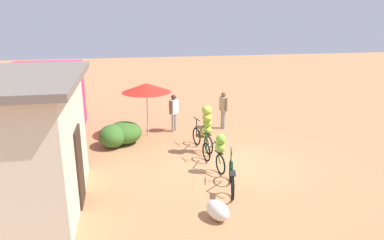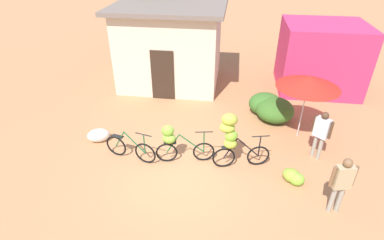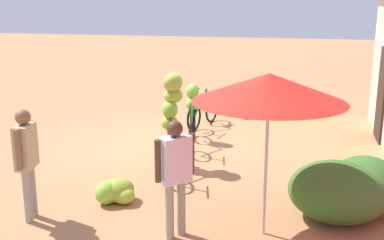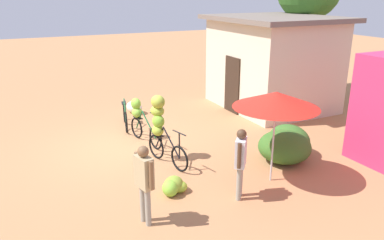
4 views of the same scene
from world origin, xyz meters
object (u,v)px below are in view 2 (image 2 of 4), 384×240
at_px(bicycle_leftmost, 130,149).
at_px(bicycle_near_pile, 175,142).
at_px(person_bystander, 342,181).
at_px(bicycle_center_loaded, 232,137).
at_px(banana_pile_on_ground, 293,176).
at_px(person_vendor, 321,131).
at_px(produce_sack, 98,135).
at_px(market_umbrella, 309,82).
at_px(building_low, 171,45).
at_px(shop_pink, 320,57).

relative_size(bicycle_leftmost, bicycle_near_pile, 0.96).
bearing_deg(person_bystander, bicycle_center_loaded, 152.19).
relative_size(bicycle_leftmost, banana_pile_on_ground, 2.37).
xyz_separation_m(banana_pile_on_ground, person_vendor, (0.81, 1.15, 0.78)).
bearing_deg(bicycle_near_pile, person_vendor, 10.70).
bearing_deg(produce_sack, market_umbrella, 10.66).
distance_m(bicycle_leftmost, produce_sack, 1.51).
bearing_deg(produce_sack, person_bystander, -16.48).
bearing_deg(person_vendor, produce_sack, -179.13).
height_order(building_low, bicycle_center_loaded, building_low).
relative_size(banana_pile_on_ground, person_vendor, 0.44).
height_order(bicycle_leftmost, bicycle_near_pile, bicycle_near_pile).
bearing_deg(banana_pile_on_ground, produce_sack, 169.95).
height_order(bicycle_center_loaded, person_bystander, bicycle_center_loaded).
distance_m(bicycle_leftmost, bicycle_near_pile, 1.38).
relative_size(shop_pink, produce_sack, 4.57).
height_order(market_umbrella, produce_sack, market_umbrella).
bearing_deg(bicycle_center_loaded, bicycle_near_pile, 179.92).
xyz_separation_m(produce_sack, person_bystander, (6.72, -1.99, 0.74)).
relative_size(market_umbrella, bicycle_leftmost, 1.31).
bearing_deg(person_bystander, produce_sack, 163.52).
xyz_separation_m(market_umbrella, bicycle_near_pile, (-3.72, -1.87, -1.24)).
bearing_deg(bicycle_leftmost, bicycle_near_pile, 2.67).
distance_m(bicycle_leftmost, person_vendor, 5.49).
xyz_separation_m(market_umbrella, person_vendor, (0.35, -1.10, -1.00)).
height_order(market_umbrella, person_vendor, market_umbrella).
bearing_deg(bicycle_near_pile, bicycle_leftmost, -177.33).
relative_size(shop_pink, person_vendor, 2.07).
xyz_separation_m(bicycle_leftmost, produce_sack, (-1.31, 0.73, -0.15)).
bearing_deg(produce_sack, bicycle_center_loaded, -9.02).
bearing_deg(produce_sack, bicycle_leftmost, -29.13).
bearing_deg(bicycle_near_pile, bicycle_center_loaded, -0.08).
distance_m(bicycle_leftmost, person_bystander, 5.58).
bearing_deg(bicycle_near_pile, market_umbrella, 26.60).
relative_size(produce_sack, person_bystander, 0.44).
height_order(market_umbrella, banana_pile_on_ground, market_umbrella).
bearing_deg(bicycle_leftmost, bicycle_center_loaded, 1.18).
relative_size(market_umbrella, banana_pile_on_ground, 3.11).
distance_m(banana_pile_on_ground, produce_sack, 5.99).
distance_m(bicycle_near_pile, person_bystander, 4.29).
height_order(bicycle_leftmost, person_vendor, person_vendor).
distance_m(produce_sack, person_bystander, 7.04).
xyz_separation_m(shop_pink, market_umbrella, (-1.29, -4.01, 0.58)).
xyz_separation_m(banana_pile_on_ground, person_bystander, (0.82, -0.94, 0.80)).
bearing_deg(person_bystander, building_low, 127.42).
bearing_deg(person_bystander, bicycle_leftmost, 166.91).
distance_m(shop_pink, person_vendor, 5.21).
bearing_deg(person_vendor, building_low, 137.56).
relative_size(shop_pink, bicycle_center_loaded, 1.86).
relative_size(building_low, bicycle_leftmost, 2.81).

